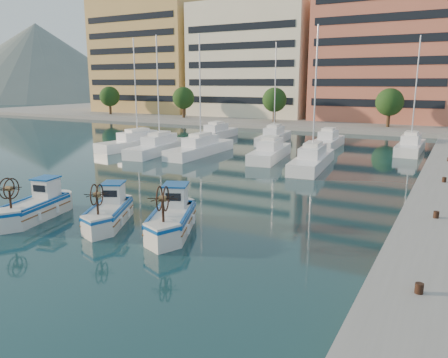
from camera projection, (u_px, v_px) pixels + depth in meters
ground at (119, 236)px, 20.41m from camera, size 300.00×300.00×0.00m
quay at (437, 219)px, 21.07m from camera, size 3.00×60.00×1.20m
waterfront at (439, 56)px, 69.46m from camera, size 180.00×40.00×25.60m
hill_west at (42, 100)px, 180.04m from camera, size 180.00×180.00×60.00m
yacht_marina at (267, 146)px, 45.37m from camera, size 37.92×22.85×11.50m
fishing_boat_a at (36, 205)px, 22.99m from camera, size 2.49×4.21×2.55m
fishing_boat_b at (109, 211)px, 22.11m from camera, size 3.10×4.08×2.46m
fishing_boat_c at (172, 217)px, 20.91m from camera, size 3.25×4.46×2.69m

